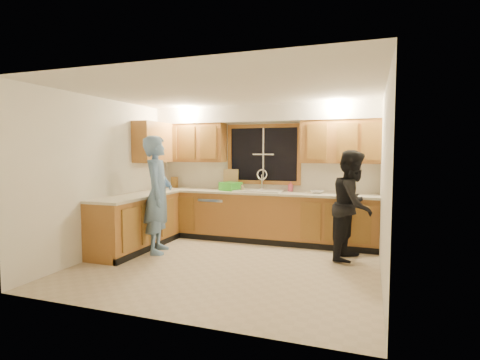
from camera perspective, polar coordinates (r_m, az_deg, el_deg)
name	(u,v)px	position (r m, az deg, el deg)	size (l,w,h in m)	color
floor	(228,265)	(5.60, -1.88, -12.80)	(4.20, 4.20, 0.00)	#C1AF95
ceiling	(227,91)	(5.42, -1.95, 13.36)	(4.20, 4.20, 0.00)	silver
wall_back	(263,173)	(7.17, 3.60, 1.12)	(4.20, 4.20, 0.00)	white
wall_left	(107,176)	(6.43, -19.63, 0.52)	(3.80, 3.80, 0.00)	white
wall_right	(384,184)	(5.01, 21.10, -0.53)	(3.80, 3.80, 0.00)	white
base_cabinets_back	(259,217)	(6.97, 2.89, -5.67)	(4.20, 0.60, 0.88)	#A66B30
base_cabinets_left	(136,223)	(6.63, -15.51, -6.34)	(0.60, 1.90, 0.88)	#A66B30
countertop_back	(259,193)	(6.89, 2.87, -1.92)	(4.20, 0.63, 0.04)	beige
countertop_left	(137,196)	(6.55, -15.48, -2.40)	(0.63, 1.90, 0.04)	beige
upper_cabinets_left	(192,143)	(7.52, -7.29, 5.63)	(1.35, 0.33, 0.75)	#A66B30
upper_cabinets_right	(340,142)	(6.75, 15.02, 5.67)	(1.35, 0.33, 0.75)	#A66B30
upper_cabinets_return	(153,142)	(7.24, -13.12, 5.60)	(0.33, 0.90, 0.75)	#A66B30
soffit	(261,114)	(7.02, 3.25, 10.04)	(4.20, 0.35, 0.30)	white
window_frame	(263,154)	(7.15, 3.59, 3.92)	(1.44, 0.03, 1.14)	black
sink	(259,194)	(6.92, 2.92, -2.19)	(0.86, 0.52, 0.57)	silver
dishwasher	(216,216)	(7.25, -3.61, -5.52)	(0.60, 0.56, 0.82)	silver
stove	(115,229)	(6.18, -18.55, -7.09)	(0.58, 0.75, 0.90)	silver
man	(158,194)	(6.24, -12.41, -2.17)	(0.70, 0.46, 1.91)	#6790C4
woman	(353,205)	(5.96, 16.81, -3.69)	(0.81, 0.63, 1.67)	black
knife_block	(175,182)	(7.75, -9.95, -0.33)	(0.12, 0.10, 0.22)	olive
cutting_board	(231,179)	(7.30, -1.41, 0.13)	(0.29, 0.02, 0.39)	tan
dish_crate	(231,186)	(7.06, -1.44, -0.97)	(0.33, 0.31, 0.16)	green
soap_bottle	(291,186)	(6.96, 7.71, -0.95)	(0.08, 0.09, 0.19)	#DA5374
bowl	(317,192)	(6.67, 11.69, -1.80)	(0.22, 0.22, 0.05)	silver
can_left	(243,189)	(6.87, 0.44, -1.32)	(0.06, 0.06, 0.11)	beige
can_right	(242,188)	(6.85, 0.35, -1.24)	(0.07, 0.07, 0.13)	beige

